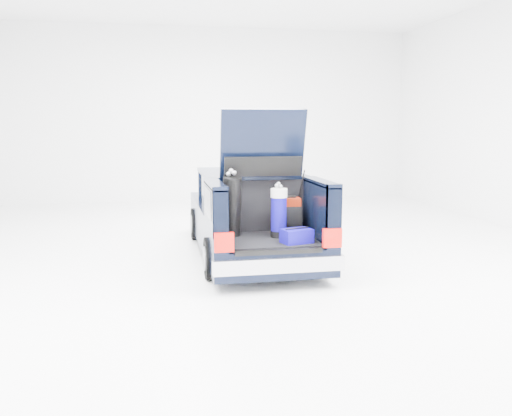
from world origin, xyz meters
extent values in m
plane|color=white|center=(0.00, 0.00, 0.00)|extent=(14.00, 14.00, 0.00)
cube|color=black|center=(0.00, 0.65, 0.50)|extent=(1.75, 3.00, 0.70)
cube|color=black|center=(0.00, 2.22, 0.40)|extent=(1.70, 0.30, 0.50)
cube|color=#A5A5AC|center=(0.00, 2.36, 0.33)|extent=(1.72, 0.10, 0.22)
cube|color=black|center=(0.00, 0.15, 1.12)|extent=(1.55, 1.95, 0.54)
cube|color=black|center=(0.00, 0.15, 1.41)|extent=(1.62, 2.05, 0.06)
cube|color=black|center=(0.00, -1.50, 0.35)|extent=(1.75, 1.30, 0.40)
cube|color=black|center=(0.00, -1.48, 0.57)|extent=(1.32, 1.18, 0.05)
cube|color=black|center=(-0.78, -1.50, 0.97)|extent=(0.20, 1.30, 0.85)
cube|color=black|center=(0.78, -1.50, 0.97)|extent=(0.20, 1.30, 0.85)
cube|color=black|center=(-0.78, -1.50, 1.41)|extent=(0.20, 1.30, 0.06)
cube|color=black|center=(0.78, -1.50, 1.41)|extent=(0.20, 1.30, 0.06)
cube|color=black|center=(0.00, -0.88, 0.97)|extent=(1.36, 0.08, 0.84)
cube|color=#A5A5AC|center=(0.00, -2.18, 0.38)|extent=(1.80, 0.12, 0.20)
cube|color=#A50C07|center=(-0.74, -2.15, 0.72)|extent=(0.26, 0.07, 0.26)
cube|color=#A50C07|center=(0.74, -2.15, 0.72)|extent=(0.26, 0.07, 0.26)
cube|color=black|center=(0.00, -2.15, 0.56)|extent=(1.20, 0.06, 0.06)
cube|color=black|center=(0.00, -1.05, 1.96)|extent=(1.28, 0.33, 1.03)
cube|color=black|center=(0.00, -1.01, 2.10)|extent=(0.95, 0.17, 0.54)
cylinder|color=black|center=(-0.82, 1.45, 0.31)|extent=(0.20, 0.62, 0.62)
cylinder|color=slate|center=(-0.82, 1.45, 0.31)|extent=(0.23, 0.36, 0.36)
cylinder|color=black|center=(0.82, 1.45, 0.31)|extent=(0.20, 0.62, 0.62)
cylinder|color=slate|center=(0.82, 1.45, 0.31)|extent=(0.23, 0.36, 0.36)
cylinder|color=black|center=(-0.82, -1.35, 0.31)|extent=(0.20, 0.62, 0.62)
cylinder|color=slate|center=(-0.82, -1.35, 0.31)|extent=(0.23, 0.36, 0.36)
cylinder|color=black|center=(0.82, -1.35, 0.31)|extent=(0.20, 0.62, 0.62)
cylinder|color=slate|center=(0.82, -1.35, 0.31)|extent=(0.23, 0.36, 0.36)
cube|color=#6E1303|center=(0.37, -1.18, 0.87)|extent=(0.37, 0.25, 0.55)
cube|color=black|center=(0.37, -1.18, 1.16)|extent=(0.22, 0.07, 0.03)
cube|color=black|center=(0.37, -1.29, 0.82)|extent=(0.36, 0.05, 0.42)
cylinder|color=black|center=(-0.50, -1.22, 1.04)|extent=(0.31, 0.40, 0.91)
cube|color=white|center=(-0.50, -1.11, 1.07)|extent=(0.11, 0.03, 0.32)
sphere|color=#99999E|center=(-0.54, -1.20, 1.53)|extent=(0.07, 0.07, 0.07)
sphere|color=#99999E|center=(-0.47, -1.26, 1.55)|extent=(0.07, 0.07, 0.07)
cylinder|color=black|center=(0.17, -1.40, 0.65)|extent=(0.31, 0.31, 0.09)
cylinder|color=#0D057A|center=(0.17, -1.40, 0.95)|extent=(0.29, 0.29, 0.51)
cylinder|color=white|center=(0.17, -1.40, 1.25)|extent=(0.31, 0.31, 0.13)
sphere|color=#99999E|center=(0.20, -1.38, 1.35)|extent=(0.06, 0.06, 0.06)
sphere|color=#99999E|center=(0.17, -1.36, 1.38)|extent=(0.06, 0.06, 0.06)
cube|color=#0D057A|center=(0.33, -1.84, 0.70)|extent=(0.47, 0.36, 0.20)
cylinder|color=black|center=(0.33, -1.84, 0.81)|extent=(0.35, 0.11, 0.02)
camera|label=1|loc=(-1.62, -9.03, 2.25)|focal=38.00mm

